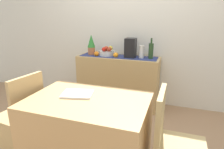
% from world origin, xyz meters
% --- Properties ---
extents(ground_plane, '(6.40, 6.40, 0.02)m').
position_xyz_m(ground_plane, '(0.00, 0.00, -0.01)').
color(ground_plane, '#9B7757').
rests_on(ground_plane, ground).
extents(room_wall_rear, '(6.40, 0.06, 2.70)m').
position_xyz_m(room_wall_rear, '(0.00, 1.18, 1.35)').
color(room_wall_rear, silver).
rests_on(room_wall_rear, ground).
extents(sideboard_console, '(1.31, 0.42, 0.82)m').
position_xyz_m(sideboard_console, '(-0.14, 0.92, 0.41)').
color(sideboard_console, tan).
rests_on(sideboard_console, ground).
extents(table_runner, '(1.23, 0.32, 0.01)m').
position_xyz_m(table_runner, '(-0.14, 0.92, 0.82)').
color(table_runner, navy).
rests_on(table_runner, sideboard_console).
extents(fruit_bowl, '(0.23, 0.23, 0.08)m').
position_xyz_m(fruit_bowl, '(-0.34, 0.92, 0.87)').
color(fruit_bowl, silver).
rests_on(fruit_bowl, table_runner).
extents(apple_front, '(0.07, 0.07, 0.07)m').
position_xyz_m(apple_front, '(-0.28, 0.88, 0.94)').
color(apple_front, '#AC3821').
rests_on(apple_front, fruit_bowl).
extents(apple_rear, '(0.06, 0.06, 0.06)m').
position_xyz_m(apple_rear, '(-0.36, 0.86, 0.94)').
color(apple_rear, red).
rests_on(apple_rear, fruit_bowl).
extents(apple_left, '(0.07, 0.07, 0.07)m').
position_xyz_m(apple_left, '(-0.29, 0.97, 0.94)').
color(apple_left, gold).
rests_on(apple_left, fruit_bowl).
extents(apple_right, '(0.07, 0.07, 0.07)m').
position_xyz_m(apple_right, '(-0.35, 0.93, 0.94)').
color(apple_right, '#B4391F').
rests_on(apple_right, fruit_bowl).
extents(wine_bottle, '(0.07, 0.07, 0.31)m').
position_xyz_m(wine_bottle, '(0.37, 0.92, 0.95)').
color(wine_bottle, '#233E1F').
rests_on(wine_bottle, sideboard_console).
extents(coffee_maker, '(0.16, 0.18, 0.30)m').
position_xyz_m(coffee_maker, '(0.05, 0.92, 0.97)').
color(coffee_maker, black).
rests_on(coffee_maker, sideboard_console).
extents(ceramic_vase, '(0.08, 0.08, 0.20)m').
position_xyz_m(ceramic_vase, '(0.23, 0.92, 0.92)').
color(ceramic_vase, silver).
rests_on(ceramic_vase, sideboard_console).
extents(potted_plant, '(0.13, 0.13, 0.33)m').
position_xyz_m(potted_plant, '(-0.61, 0.92, 0.99)').
color(potted_plant, '#AD6641').
rests_on(potted_plant, sideboard_console).
extents(orange_loose_far, '(0.08, 0.08, 0.08)m').
position_xyz_m(orange_loose_far, '(-0.16, 0.84, 0.86)').
color(orange_loose_far, orange).
rests_on(orange_loose_far, sideboard_console).
extents(orange_loose_mid, '(0.08, 0.08, 0.08)m').
position_xyz_m(orange_loose_mid, '(-0.48, 0.84, 0.86)').
color(orange_loose_mid, orange).
rests_on(orange_loose_mid, sideboard_console).
extents(dining_table, '(1.09, 0.73, 0.74)m').
position_xyz_m(dining_table, '(0.03, -0.58, 0.37)').
color(dining_table, tan).
rests_on(dining_table, ground).
extents(open_book, '(0.32, 0.27, 0.02)m').
position_xyz_m(open_book, '(-0.10, -0.51, 0.75)').
color(open_book, white).
rests_on(open_book, dining_table).
extents(chair_near_window, '(0.45, 0.45, 0.90)m').
position_xyz_m(chair_near_window, '(-0.78, -0.58, 0.27)').
color(chair_near_window, tan).
rests_on(chair_near_window, ground).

